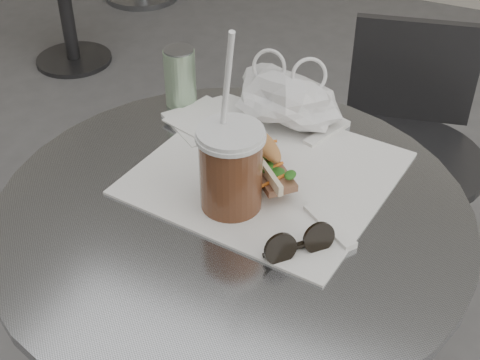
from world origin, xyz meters
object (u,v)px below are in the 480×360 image
at_px(chair_far, 396,192).
at_px(drink_can, 180,77).
at_px(iced_coffee, 231,168).
at_px(banh_mi, 263,159).
at_px(sunglasses, 299,245).
at_px(cafe_table, 233,322).

xyz_separation_m(chair_far, drink_can, (-0.38, -0.43, 0.46)).
bearing_deg(chair_far, iced_coffee, 64.54).
bearing_deg(banh_mi, sunglasses, -7.27).
bearing_deg(sunglasses, iced_coffee, 109.48).
height_order(cafe_table, sunglasses, sunglasses).
height_order(iced_coffee, drink_can, iced_coffee).
bearing_deg(sunglasses, drink_can, 92.73).
bearing_deg(banh_mi, drink_can, -168.74).
height_order(chair_far, drink_can, drink_can).
distance_m(banh_mi, iced_coffee, 0.10).
height_order(chair_far, banh_mi, banh_mi).
relative_size(cafe_table, sunglasses, 7.99).
bearing_deg(cafe_table, banh_mi, 82.14).
distance_m(iced_coffee, sunglasses, 0.16).
distance_m(banh_mi, drink_can, 0.29).
bearing_deg(iced_coffee, sunglasses, -23.16).
xyz_separation_m(chair_far, iced_coffee, (-0.15, -0.67, 0.48)).
height_order(chair_far, sunglasses, sunglasses).
bearing_deg(iced_coffee, cafe_table, -32.62).
distance_m(cafe_table, iced_coffee, 0.35).
height_order(banh_mi, sunglasses, banh_mi).
height_order(cafe_table, chair_far, chair_far).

